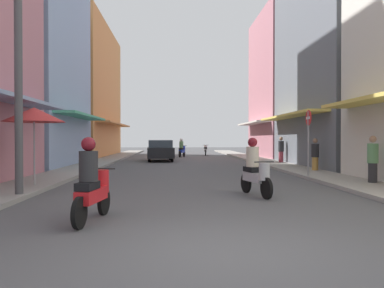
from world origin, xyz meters
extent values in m
plane|color=#4C4C4F|center=(0.00, 17.03, 0.00)|extent=(92.51, 92.51, 0.00)
cube|color=gray|center=(-5.30, 17.03, 0.06)|extent=(1.82, 50.05, 0.12)
cube|color=#9E9991|center=(5.30, 17.03, 0.06)|extent=(1.82, 50.05, 0.12)
cube|color=#8CA5CC|center=(-9.21, 16.51, 8.74)|extent=(6.00, 8.57, 17.47)
cube|color=#4CB28C|center=(-5.71, 16.51, 2.80)|extent=(1.10, 7.71, 0.12)
cube|color=#D88C4C|center=(-9.21, 28.33, 5.58)|extent=(6.00, 13.60, 11.15)
cube|color=#D88C4C|center=(-5.71, 28.33, 2.80)|extent=(1.10, 12.24, 0.12)
cube|color=slate|center=(9.21, 15.68, 7.39)|extent=(6.00, 9.88, 14.77)
cube|color=#EFD159|center=(5.71, 15.68, 2.80)|extent=(1.10, 8.89, 0.12)
cube|color=#B7727F|center=(9.21, 25.35, 5.79)|extent=(6.00, 8.63, 11.58)
cube|color=silver|center=(5.71, 25.35, 2.80)|extent=(1.10, 7.77, 0.12)
cylinder|color=black|center=(-2.06, 2.73, 0.28)|extent=(0.16, 0.57, 0.56)
cylinder|color=black|center=(-2.26, 1.49, 0.28)|extent=(0.16, 0.57, 0.56)
cube|color=red|center=(-2.17, 2.06, 0.50)|extent=(0.43, 1.03, 0.24)
cube|color=black|center=(-2.20, 1.86, 0.70)|extent=(0.36, 0.60, 0.14)
cylinder|color=red|center=(-2.08, 2.61, 0.70)|extent=(0.28, 0.28, 0.45)
cylinder|color=black|center=(-2.08, 2.61, 0.95)|extent=(0.55, 0.11, 0.03)
cylinder|color=#262628|center=(-2.19, 1.91, 1.05)|extent=(0.34, 0.34, 0.55)
sphere|color=maroon|center=(-2.19, 1.91, 1.45)|extent=(0.26, 0.26, 0.26)
cylinder|color=black|center=(0.23, 27.69, 0.28)|extent=(0.24, 0.56, 0.56)
cylinder|color=black|center=(-0.14, 26.49, 0.28)|extent=(0.24, 0.56, 0.56)
cube|color=#1E38B7|center=(0.03, 27.04, 0.50)|extent=(0.56, 1.04, 0.24)
cube|color=black|center=(-0.03, 26.85, 0.70)|extent=(0.43, 0.62, 0.14)
cylinder|color=#1E38B7|center=(0.19, 27.57, 0.70)|extent=(0.28, 0.28, 0.45)
cylinder|color=black|center=(0.19, 27.57, 0.95)|extent=(0.53, 0.19, 0.03)
cylinder|color=#598C59|center=(-0.01, 26.90, 1.05)|extent=(0.34, 0.34, 0.55)
sphere|color=silver|center=(-0.01, 26.90, 1.45)|extent=(0.26, 0.26, 0.26)
cylinder|color=black|center=(2.36, 30.71, 0.28)|extent=(0.14, 0.57, 0.56)
cylinder|color=black|center=(2.23, 29.47, 0.28)|extent=(0.14, 0.57, 0.56)
cube|color=silver|center=(2.29, 30.04, 0.50)|extent=(0.38, 1.02, 0.24)
cube|color=black|center=(2.27, 29.84, 0.70)|extent=(0.33, 0.59, 0.14)
cylinder|color=silver|center=(2.35, 30.59, 0.70)|extent=(0.28, 0.28, 0.45)
cylinder|color=black|center=(2.35, 30.59, 0.95)|extent=(0.55, 0.09, 0.03)
cylinder|color=black|center=(1.72, 4.53, 0.28)|extent=(0.21, 0.56, 0.56)
cylinder|color=black|center=(1.42, 5.75, 0.28)|extent=(0.21, 0.56, 0.56)
cube|color=#B2B2B7|center=(1.56, 5.19, 0.50)|extent=(0.51, 1.04, 0.24)
cube|color=black|center=(1.51, 5.38, 0.70)|extent=(0.41, 0.61, 0.14)
cylinder|color=#B2B2B7|center=(1.69, 4.65, 0.70)|extent=(0.28, 0.28, 0.45)
cylinder|color=black|center=(1.69, 4.65, 0.95)|extent=(0.54, 0.16, 0.03)
cylinder|color=beige|center=(1.52, 5.33, 1.05)|extent=(0.34, 0.34, 0.55)
sphere|color=maroon|center=(1.52, 5.33, 1.45)|extent=(0.26, 0.26, 0.26)
cube|color=black|center=(-1.59, 21.44, 0.60)|extent=(2.02, 4.20, 0.70)
cube|color=#333D47|center=(-1.58, 21.29, 1.15)|extent=(1.73, 2.20, 0.60)
cylinder|color=black|center=(-2.42, 22.64, 0.32)|extent=(0.22, 0.65, 0.64)
cylinder|color=black|center=(-0.92, 22.74, 0.32)|extent=(0.22, 0.65, 0.64)
cylinder|color=black|center=(-2.26, 20.15, 0.32)|extent=(0.22, 0.65, 0.64)
cylinder|color=black|center=(-0.76, 20.24, 0.32)|extent=(0.22, 0.65, 0.64)
cylinder|color=#262628|center=(5.82, 7.02, 0.38)|extent=(0.28, 0.28, 0.76)
cylinder|color=#598C59|center=(5.82, 7.02, 1.07)|extent=(0.34, 0.34, 0.64)
sphere|color=tan|center=(5.82, 7.02, 1.53)|extent=(0.22, 0.22, 0.22)
cylinder|color=#BF8C3F|center=(5.74, 11.87, 0.36)|extent=(0.28, 0.28, 0.71)
cylinder|color=#262628|center=(5.74, 11.87, 1.01)|extent=(0.34, 0.34, 0.60)
sphere|color=#9E7256|center=(5.74, 11.87, 1.45)|extent=(0.22, 0.22, 0.22)
cylinder|color=#99333F|center=(5.88, 17.86, 0.38)|extent=(0.28, 0.28, 0.77)
cylinder|color=#262628|center=(5.88, 17.86, 1.09)|extent=(0.34, 0.34, 0.65)
sphere|color=#9E7256|center=(5.88, 17.86, 1.55)|extent=(0.22, 0.22, 0.22)
cylinder|color=#99999E|center=(-4.97, 6.95, 1.17)|extent=(0.05, 0.05, 2.34)
cone|color=#BF3333|center=(-4.97, 6.95, 2.29)|extent=(1.88, 1.88, 0.45)
cylinder|color=#4C4C4F|center=(-4.64, 4.95, 3.48)|extent=(0.20, 0.20, 6.96)
cylinder|color=gray|center=(4.54, 9.39, 1.30)|extent=(0.07, 0.07, 2.60)
cylinder|color=red|center=(4.54, 9.39, 2.35)|extent=(0.02, 0.60, 0.60)
cube|color=white|center=(4.54, 9.39, 2.35)|extent=(0.03, 0.40, 0.10)
camera|label=1|loc=(-0.64, -5.08, 1.55)|focal=35.73mm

